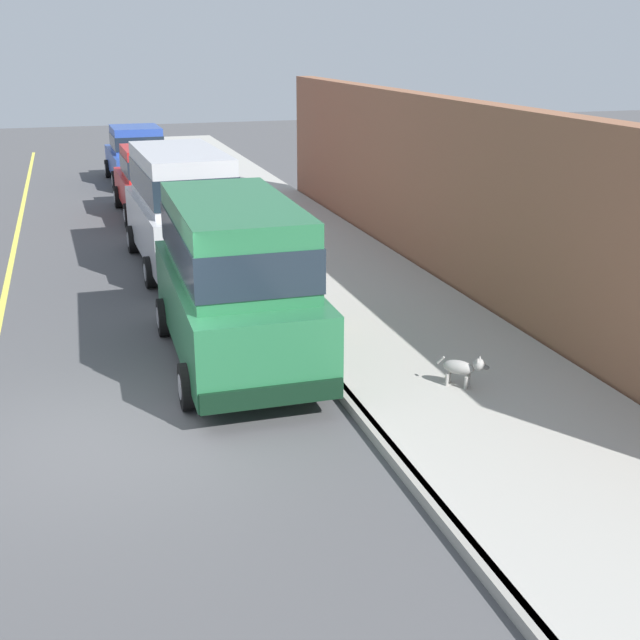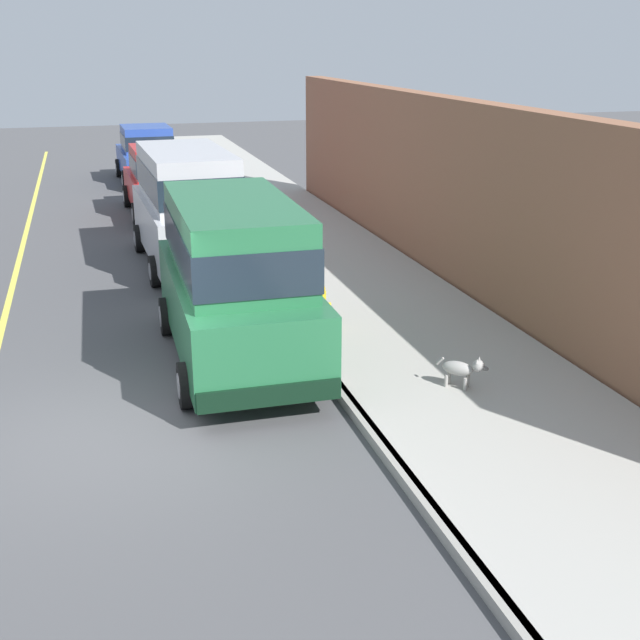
# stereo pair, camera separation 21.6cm
# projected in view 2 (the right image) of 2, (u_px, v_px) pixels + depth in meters

# --- Properties ---
(ground_plane) EXTENTS (80.00, 80.00, 0.00)m
(ground_plane) POSITION_uv_depth(u_px,v_px,m) (106.00, 436.00, 10.16)
(ground_plane) COLOR #4C4C4F
(curb) EXTENTS (0.16, 64.00, 0.14)m
(curb) POSITION_uv_depth(u_px,v_px,m) (347.00, 401.00, 10.98)
(curb) COLOR gray
(curb) RESTS_ON ground
(sidewalk) EXTENTS (3.60, 64.00, 0.14)m
(sidewalk) POSITION_uv_depth(u_px,v_px,m) (468.00, 386.00, 11.45)
(sidewalk) COLOR #A8A59E
(sidewalk) RESTS_ON ground
(car_green_van) EXTENTS (2.18, 4.92, 2.52)m
(car_green_van) POSITION_uv_depth(u_px,v_px,m) (235.00, 274.00, 12.09)
(car_green_van) COLOR #23663D
(car_green_van) RESTS_ON ground
(car_silver_van) EXTENTS (2.25, 4.96, 2.52)m
(car_silver_van) POSITION_uv_depth(u_px,v_px,m) (188.00, 202.00, 17.46)
(car_silver_van) COLOR #BCBCC1
(car_silver_van) RESTS_ON ground
(car_red_sedan) EXTENTS (2.13, 4.65, 1.92)m
(car_red_sedan) POSITION_uv_depth(u_px,v_px,m) (163.00, 180.00, 22.70)
(car_red_sedan) COLOR red
(car_red_sedan) RESTS_ON ground
(car_blue_sedan) EXTENTS (2.13, 4.65, 1.92)m
(car_blue_sedan) POSITION_uv_depth(u_px,v_px,m) (147.00, 153.00, 27.97)
(car_blue_sedan) COLOR #28479E
(car_blue_sedan) RESTS_ON ground
(dog_grey) EXTENTS (0.58, 0.56, 0.49)m
(dog_grey) POSITION_uv_depth(u_px,v_px,m) (462.00, 369.00, 11.12)
(dog_grey) COLOR #999691
(dog_grey) RESTS_ON sidewalk
(fire_hydrant) EXTENTS (0.34, 0.24, 0.72)m
(fire_hydrant) POSITION_uv_depth(u_px,v_px,m) (321.00, 307.00, 13.55)
(fire_hydrant) COLOR gold
(fire_hydrant) RESTS_ON sidewalk
(building_facade) EXTENTS (0.50, 20.00, 3.66)m
(building_facade) POSITION_uv_depth(u_px,v_px,m) (445.00, 189.00, 16.53)
(building_facade) COLOR #8C5B42
(building_facade) RESTS_ON ground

